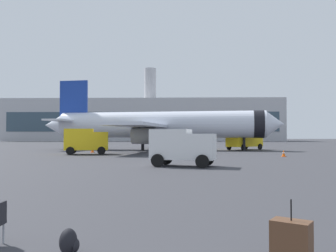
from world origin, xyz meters
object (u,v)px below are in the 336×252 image
cargo_van (182,146)px  safety_cone_near (284,153)px  service_truck (86,140)px  rolling_suitcase (291,241)px  traveller_backpack (69,242)px  fuel_truck (244,138)px  airplane_at_gate (159,125)px  safety_cone_mid (93,150)px

cargo_van → safety_cone_near: 15.62m
service_truck → rolling_suitcase: (12.48, -34.34, -1.22)m
service_truck → traveller_backpack: service_truck is taller
fuel_truck → cargo_van: size_ratio=1.25×
service_truck → cargo_van: size_ratio=1.08×
airplane_at_gate → fuel_truck: 12.76m
fuel_truck → safety_cone_near: size_ratio=8.76×
cargo_van → safety_cone_near: bearing=48.3°
service_truck → fuel_truck: bearing=32.3°
service_truck → cargo_van: bearing=-54.9°
service_truck → safety_cone_mid: service_truck is taller
fuel_truck → safety_cone_mid: bearing=-157.9°
service_truck → traveller_backpack: 35.06m
fuel_truck → rolling_suitcase: size_ratio=5.41×
traveller_backpack → safety_cone_mid: bearing=103.0°
cargo_van → safety_cone_near: (10.37, 11.63, -1.12)m
airplane_at_gate → safety_cone_mid: (-7.87, -7.53, -3.32)m
fuel_truck → safety_cone_mid: size_ratio=8.68×
service_truck → rolling_suitcase: bearing=-70.0°
safety_cone_near → traveller_backpack: safety_cone_near is taller
airplane_at_gate → traveller_backpack: bearing=-88.8°
airplane_at_gate → traveller_backpack: 46.06m
safety_cone_mid → rolling_suitcase: size_ratio=0.62×
cargo_van → safety_cone_mid: cargo_van is taller
cargo_van → safety_cone_mid: 22.69m
service_truck → safety_cone_mid: size_ratio=7.48×
fuel_truck → cargo_van: 29.60m
traveller_backpack → airplane_at_gate: bearing=91.2°
fuel_truck → traveller_backpack: bearing=-103.9°
traveller_backpack → service_truck: bearing=104.1°
safety_cone_near → safety_cone_mid: bearing=159.3°
airplane_at_gate → cargo_van: size_ratio=7.52×
airplane_at_gate → cargo_van: bearing=-83.3°
airplane_at_gate → fuel_truck: airplane_at_gate is taller
airplane_at_gate → rolling_suitcase: airplane_at_gate is taller
cargo_van → airplane_at_gate: bearing=96.7°
airplane_at_gate → rolling_suitcase: 46.67m
service_truck → safety_cone_mid: (-0.32, 4.42, -1.27)m
service_truck → safety_cone_near: bearing=-9.9°
rolling_suitcase → traveller_backpack: 3.95m
airplane_at_gate → rolling_suitcase: size_ratio=32.48×
service_truck → safety_cone_near: (21.15, -3.70, -1.27)m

